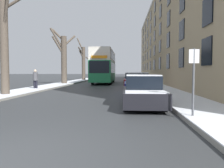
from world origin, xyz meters
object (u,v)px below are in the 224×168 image
object	(u,v)px
bare_tree_left_0	(4,34)
parked_car_2	(133,81)
parked_car_1	(137,84)
parked_car_4	(131,78)
bare_tree_left_3	(95,65)
parked_car_3	(132,79)
street_sign_post	(193,79)
double_decker_bus	(104,65)
bare_tree_left_2	(83,62)
bare_tree_left_1	(63,57)
parked_car_0	(143,92)
pedestrian_left_sidewalk	(35,79)

from	to	relation	value
bare_tree_left_0	parked_car_2	xyz separation A→B (m)	(8.43, 8.03, -3.26)
parked_car_1	parked_car_4	distance (m)	18.41
bare_tree_left_3	parked_car_3	world-z (taller)	bare_tree_left_3
street_sign_post	bare_tree_left_0	bearing A→B (deg)	147.14
double_decker_bus	parked_car_4	world-z (taller)	double_decker_bus
parked_car_1	parked_car_2	bearing A→B (deg)	90.00
bare_tree_left_0	parked_car_3	distance (m)	16.87
bare_tree_left_2	bare_tree_left_3	size ratio (longest dim) A/B	1.14
bare_tree_left_3	street_sign_post	size ratio (longest dim) A/B	2.98
bare_tree_left_0	bare_tree_left_1	distance (m)	13.33
bare_tree_left_3	double_decker_bus	world-z (taller)	bare_tree_left_3
bare_tree_left_0	parked_car_0	size ratio (longest dim) A/B	1.79
bare_tree_left_3	double_decker_bus	xyz separation A→B (m)	(4.62, -23.20, -0.79)
bare_tree_left_0	double_decker_bus	world-z (taller)	bare_tree_left_0
bare_tree_left_1	parked_car_0	distance (m)	19.01
bare_tree_left_1	parked_car_1	size ratio (longest dim) A/B	1.55
double_decker_bus	parked_car_1	xyz separation A→B (m)	(3.73, -15.00, -1.81)
parked_car_2	parked_car_4	size ratio (longest dim) A/B	1.08
parked_car_2	pedestrian_left_sidewalk	size ratio (longest dim) A/B	2.39
double_decker_bus	bare_tree_left_3	bearing A→B (deg)	101.26
parked_car_0	parked_car_1	distance (m)	5.23
parked_car_3	pedestrian_left_sidewalk	world-z (taller)	pedestrian_left_sidewalk
parked_car_2	bare_tree_left_0	bearing A→B (deg)	-136.39
bare_tree_left_3	pedestrian_left_sidewalk	size ratio (longest dim) A/B	3.89
parked_car_1	bare_tree_left_0	bearing A→B (deg)	-168.22
parked_car_2	parked_car_3	xyz separation A→B (m)	(-0.00, 6.20, -0.07)
bare_tree_left_1	parked_car_3	xyz separation A→B (m)	(8.47, 0.91, -2.78)
parked_car_4	pedestrian_left_sidewalk	xyz separation A→B (m)	(-8.51, -15.30, 0.30)
parked_car_4	bare_tree_left_2	bearing A→B (deg)	144.08
parked_car_4	street_sign_post	xyz separation A→B (m)	(1.38, -26.50, 0.66)
bare_tree_left_0	bare_tree_left_3	world-z (taller)	bare_tree_left_0
bare_tree_left_2	parked_car_3	world-z (taller)	bare_tree_left_2
bare_tree_left_2	parked_car_2	xyz separation A→B (m)	(8.53, -18.32, -2.67)
parked_car_0	parked_car_2	size ratio (longest dim) A/B	1.00
bare_tree_left_1	parked_car_2	bearing A→B (deg)	-32.01
bare_tree_left_2	parked_car_0	world-z (taller)	bare_tree_left_2
parked_car_2	double_decker_bus	bearing A→B (deg)	113.15
bare_tree_left_1	parked_car_0	bearing A→B (deg)	-63.23
bare_tree_left_1	parked_car_3	size ratio (longest dim) A/B	1.55
double_decker_bus	parked_car_2	xyz separation A→B (m)	(3.73, -8.73, -1.82)
bare_tree_left_1	parked_car_0	xyz separation A→B (m)	(8.47, -16.79, -2.74)
street_sign_post	bare_tree_left_1	bearing A→B (deg)	116.61
bare_tree_left_2	parked_car_3	size ratio (longest dim) A/B	1.73
parked_car_3	bare_tree_left_0	bearing A→B (deg)	-120.63
parked_car_2	street_sign_post	size ratio (longest dim) A/B	1.83
bare_tree_left_0	parked_car_2	bearing A→B (deg)	43.61
parked_car_0	parked_car_3	size ratio (longest dim) A/B	0.93
bare_tree_left_2	pedestrian_left_sidewalk	world-z (taller)	bare_tree_left_2
parked_car_0	bare_tree_left_1	bearing A→B (deg)	116.77
bare_tree_left_0	double_decker_bus	distance (m)	17.46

